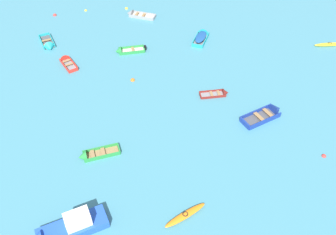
{
  "coord_description": "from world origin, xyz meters",
  "views": [
    {
      "loc": [
        5.87,
        0.97,
        23.21
      ],
      "look_at": [
        0.0,
        24.09,
        0.15
      ],
      "focal_mm": 39.66,
      "sensor_mm": 36.0,
      "label": 1
    }
  ],
  "objects_px": {
    "rowboat_red_midfield_left": "(66,61)",
    "rowboat_turquoise_far_right": "(49,45)",
    "rowboat_green_back_row_left": "(125,51)",
    "rowboat_grey_cluster_outer": "(135,15)",
    "rowboat_green_outer_right": "(91,155)",
    "mooring_buoy_central": "(86,11)",
    "mooring_buoy_between_boats_left": "(55,15)",
    "mooring_buoy_outer_edge": "(133,80)",
    "mooring_buoy_far_field": "(324,156)",
    "mooring_buoy_between_boats_right": "(126,9)",
    "kayak_orange_far_left": "(185,215)",
    "kayak_yellow_back_row_right": "(329,44)",
    "rowboat_turquoise_outer_left": "(202,36)",
    "rowboat_deep_blue_center": "(269,113)",
    "motor_launch_blue_near_camera": "(67,229)",
    "rowboat_maroon_foreground_center": "(221,93)"
  },
  "relations": [
    {
      "from": "rowboat_red_midfield_left",
      "to": "rowboat_turquoise_far_right",
      "type": "xyz_separation_m",
      "value": [
        -3.15,
        2.23,
        -0.0
      ]
    },
    {
      "from": "rowboat_green_back_row_left",
      "to": "rowboat_grey_cluster_outer",
      "type": "relative_size",
      "value": 0.9
    },
    {
      "from": "rowboat_green_outer_right",
      "to": "mooring_buoy_central",
      "type": "bearing_deg",
      "value": 114.35
    },
    {
      "from": "mooring_buoy_between_boats_left",
      "to": "mooring_buoy_outer_edge",
      "type": "distance_m",
      "value": 16.98
    },
    {
      "from": "mooring_buoy_far_field",
      "to": "mooring_buoy_between_boats_right",
      "type": "bearing_deg",
      "value": 140.27
    },
    {
      "from": "rowboat_red_midfield_left",
      "to": "mooring_buoy_between_boats_left",
      "type": "relative_size",
      "value": 6.17
    },
    {
      "from": "kayak_orange_far_left",
      "to": "kayak_yellow_back_row_right",
      "type": "distance_m",
      "value": 27.57
    },
    {
      "from": "mooring_buoy_far_field",
      "to": "mooring_buoy_outer_edge",
      "type": "distance_m",
      "value": 19.02
    },
    {
      "from": "kayak_yellow_back_row_right",
      "to": "rowboat_turquoise_far_right",
      "type": "relative_size",
      "value": 1.03
    },
    {
      "from": "rowboat_green_back_row_left",
      "to": "rowboat_turquoise_outer_left",
      "type": "bearing_deg",
      "value": 32.38
    },
    {
      "from": "kayak_orange_far_left",
      "to": "mooring_buoy_outer_edge",
      "type": "relative_size",
      "value": 6.56
    },
    {
      "from": "mooring_buoy_outer_edge",
      "to": "mooring_buoy_between_boats_left",
      "type": "bearing_deg",
      "value": 143.45
    },
    {
      "from": "kayak_yellow_back_row_right",
      "to": "rowboat_deep_blue_center",
      "type": "distance_m",
      "value": 14.47
    },
    {
      "from": "rowboat_green_outer_right",
      "to": "mooring_buoy_central",
      "type": "relative_size",
      "value": 9.52
    },
    {
      "from": "rowboat_turquoise_outer_left",
      "to": "rowboat_grey_cluster_outer",
      "type": "height_order",
      "value": "rowboat_turquoise_outer_left"
    },
    {
      "from": "kayak_orange_far_left",
      "to": "motor_launch_blue_near_camera",
      "type": "relative_size",
      "value": 0.58
    },
    {
      "from": "mooring_buoy_outer_edge",
      "to": "rowboat_green_back_row_left",
      "type": "bearing_deg",
      "value": 118.04
    },
    {
      "from": "kayak_orange_far_left",
      "to": "rowboat_maroon_foreground_center",
      "type": "bearing_deg",
      "value": 88.06
    },
    {
      "from": "mooring_buoy_between_boats_right",
      "to": "mooring_buoy_central",
      "type": "bearing_deg",
      "value": -159.75
    },
    {
      "from": "rowboat_green_outer_right",
      "to": "rowboat_maroon_foreground_center",
      "type": "bearing_deg",
      "value": 48.78
    },
    {
      "from": "kayak_orange_far_left",
      "to": "rowboat_red_midfield_left",
      "type": "bearing_deg",
      "value": 137.3
    },
    {
      "from": "motor_launch_blue_near_camera",
      "to": "mooring_buoy_between_boats_left",
      "type": "relative_size",
      "value": 10.76
    },
    {
      "from": "rowboat_green_outer_right",
      "to": "mooring_buoy_between_boats_right",
      "type": "distance_m",
      "value": 24.88
    },
    {
      "from": "kayak_yellow_back_row_right",
      "to": "kayak_orange_far_left",
      "type": "bearing_deg",
      "value": -113.72
    },
    {
      "from": "rowboat_green_outer_right",
      "to": "mooring_buoy_central",
      "type": "height_order",
      "value": "rowboat_green_outer_right"
    },
    {
      "from": "rowboat_turquoise_outer_left",
      "to": "rowboat_green_outer_right",
      "type": "xyz_separation_m",
      "value": [
        -5.46,
        -19.76,
        -0.14
      ]
    },
    {
      "from": "mooring_buoy_between_boats_right",
      "to": "rowboat_green_outer_right",
      "type": "bearing_deg",
      "value": -77.71
    },
    {
      "from": "rowboat_deep_blue_center",
      "to": "rowboat_green_outer_right",
      "type": "xyz_separation_m",
      "value": [
        -13.72,
        -8.56,
        -0.06
      ]
    },
    {
      "from": "rowboat_grey_cluster_outer",
      "to": "rowboat_green_outer_right",
      "type": "relative_size",
      "value": 1.11
    },
    {
      "from": "mooring_buoy_between_boats_left",
      "to": "mooring_buoy_central",
      "type": "bearing_deg",
      "value": 32.38
    },
    {
      "from": "kayak_yellow_back_row_right",
      "to": "mooring_buoy_central",
      "type": "xyz_separation_m",
      "value": [
        -29.85,
        0.75,
        -0.16
      ]
    },
    {
      "from": "rowboat_green_back_row_left",
      "to": "rowboat_grey_cluster_outer",
      "type": "bearing_deg",
      "value": 99.58
    },
    {
      "from": "kayak_yellow_back_row_right",
      "to": "rowboat_red_midfield_left",
      "type": "bearing_deg",
      "value": -159.54
    },
    {
      "from": "rowboat_turquoise_far_right",
      "to": "mooring_buoy_central",
      "type": "distance_m",
      "value": 8.76
    },
    {
      "from": "rowboat_red_midfield_left",
      "to": "mooring_buoy_outer_edge",
      "type": "height_order",
      "value": "rowboat_red_midfield_left"
    },
    {
      "from": "rowboat_turquoise_outer_left",
      "to": "rowboat_red_midfield_left",
      "type": "bearing_deg",
      "value": -148.03
    },
    {
      "from": "rowboat_red_midfield_left",
      "to": "mooring_buoy_between_boats_right",
      "type": "distance_m",
      "value": 12.99
    },
    {
      "from": "rowboat_green_back_row_left",
      "to": "rowboat_grey_cluster_outer",
      "type": "xyz_separation_m",
      "value": [
        -1.34,
        7.96,
        0.01
      ]
    },
    {
      "from": "rowboat_green_back_row_left",
      "to": "rowboat_green_outer_right",
      "type": "distance_m",
      "value": 15.03
    },
    {
      "from": "mooring_buoy_central",
      "to": "rowboat_red_midfield_left",
      "type": "bearing_deg",
      "value": -77.28
    },
    {
      "from": "motor_launch_blue_near_camera",
      "to": "rowboat_turquoise_far_right",
      "type": "distance_m",
      "value": 23.73
    },
    {
      "from": "rowboat_turquoise_far_right",
      "to": "mooring_buoy_central",
      "type": "relative_size",
      "value": 9.53
    },
    {
      "from": "rowboat_maroon_foreground_center",
      "to": "mooring_buoy_outer_edge",
      "type": "bearing_deg",
      "value": -179.86
    },
    {
      "from": "motor_launch_blue_near_camera",
      "to": "mooring_buoy_between_boats_right",
      "type": "bearing_deg",
      "value": 101.71
    },
    {
      "from": "kayak_orange_far_left",
      "to": "rowboat_green_outer_right",
      "type": "relative_size",
      "value": 0.86
    },
    {
      "from": "mooring_buoy_between_boats_right",
      "to": "rowboat_maroon_foreground_center",
      "type": "bearing_deg",
      "value": -44.3
    },
    {
      "from": "kayak_orange_far_left",
      "to": "mooring_buoy_far_field",
      "type": "distance_m",
      "value": 12.72
    },
    {
      "from": "kayak_orange_far_left",
      "to": "rowboat_grey_cluster_outer",
      "type": "bearing_deg",
      "value": 114.87
    },
    {
      "from": "kayak_yellow_back_row_right",
      "to": "mooring_buoy_central",
      "type": "distance_m",
      "value": 29.86
    },
    {
      "from": "rowboat_deep_blue_center",
      "to": "kayak_yellow_back_row_right",
      "type": "bearing_deg",
      "value": 65.74
    }
  ]
}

